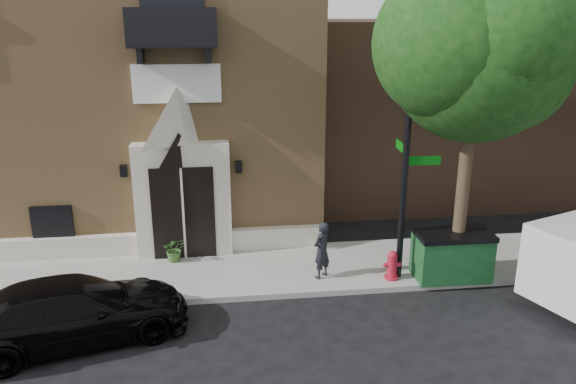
% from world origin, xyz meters
% --- Properties ---
extents(ground, '(120.00, 120.00, 0.00)m').
position_xyz_m(ground, '(0.00, 0.00, 0.00)').
color(ground, black).
rests_on(ground, ground).
extents(sidewalk, '(42.00, 3.00, 0.15)m').
position_xyz_m(sidewalk, '(1.00, 1.50, 0.07)').
color(sidewalk, gray).
rests_on(sidewalk, ground).
extents(church, '(12.20, 11.01, 9.30)m').
position_xyz_m(church, '(-2.99, 7.95, 4.63)').
color(church, '#A87F4F').
rests_on(church, ground).
extents(neighbour_building, '(18.00, 8.00, 6.40)m').
position_xyz_m(neighbour_building, '(12.00, 9.00, 3.20)').
color(neighbour_building, brown).
rests_on(neighbour_building, ground).
extents(street_tree_left, '(4.97, 4.38, 7.77)m').
position_xyz_m(street_tree_left, '(6.03, 0.35, 5.87)').
color(street_tree_left, '#38281C').
rests_on(street_tree_left, sidewalk).
extents(black_sedan, '(5.09, 3.17, 1.38)m').
position_xyz_m(black_sedan, '(-3.13, -1.21, 0.69)').
color(black_sedan, black).
rests_on(black_sedan, ground).
extents(street_sign, '(0.95, 0.95, 5.98)m').
position_xyz_m(street_sign, '(4.55, 0.61, 3.16)').
color(street_sign, black).
rests_on(street_sign, sidewalk).
extents(fire_hydrant, '(0.44, 0.35, 0.77)m').
position_xyz_m(fire_hydrant, '(4.31, 0.47, 0.53)').
color(fire_hydrant, '#A51527').
rests_on(fire_hydrant, sidewalk).
extents(dumpster, '(1.93, 1.11, 1.25)m').
position_xyz_m(dumpster, '(5.84, 0.38, 0.78)').
color(dumpster, '#0F3A15').
rests_on(dumpster, sidewalk).
extents(planter, '(0.69, 0.62, 0.69)m').
position_xyz_m(planter, '(-1.28, 2.26, 0.50)').
color(planter, '#365E29').
rests_on(planter, sidewalk).
extents(pedestrian_near, '(0.65, 0.63, 1.51)m').
position_xyz_m(pedestrian_near, '(2.53, 0.79, 0.90)').
color(pedestrian_near, black).
rests_on(pedestrian_near, sidewalk).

